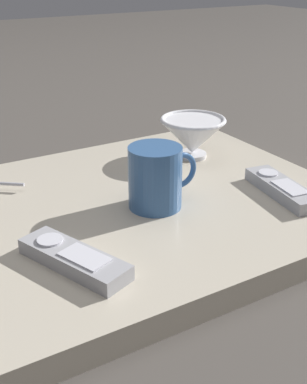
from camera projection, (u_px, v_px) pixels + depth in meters
ground_plane at (137, 221)px, 0.84m from camera, size 6.00×6.00×0.00m
table at (137, 210)px, 0.83m from camera, size 0.67×0.53×0.04m
cereal_bowl at (193, 135)px, 0.97m from camera, size 0.13×0.13×0.08m
coffee_mug at (156, 177)px, 0.78m from camera, size 0.12×0.08×0.10m
tv_remote_near at (74, 259)px, 0.64m from camera, size 0.10×0.17×0.02m
tv_remote_far at (282, 188)px, 0.83m from camera, size 0.07×0.16×0.02m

